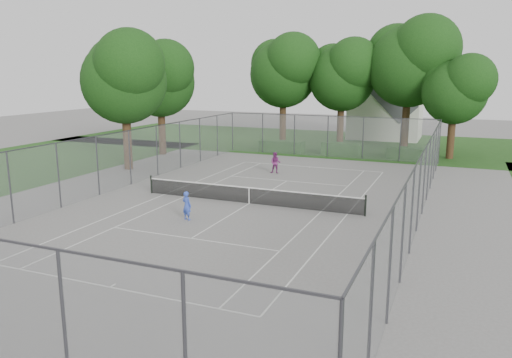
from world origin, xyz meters
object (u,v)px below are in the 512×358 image
at_px(tennis_net, 249,195).
at_px(girl_player, 187,206).
at_px(woman_player, 276,163).
at_px(house, 386,104).

xyz_separation_m(tennis_net, girl_player, (-1.61, -3.99, 0.21)).
bearing_deg(tennis_net, woman_player, 100.70).
bearing_deg(tennis_net, house, 85.13).
relative_size(tennis_net, house, 1.39).
distance_m(house, woman_player, 23.46).
relative_size(tennis_net, girl_player, 8.94).
xyz_separation_m(house, woman_player, (-4.29, -22.88, -2.95)).
height_order(girl_player, woman_player, woman_player).
distance_m(tennis_net, house, 31.68).
bearing_deg(house, tennis_net, -94.87).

